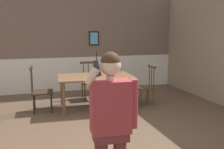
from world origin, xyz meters
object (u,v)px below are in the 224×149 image
object	(u,v)px
dining_table	(96,79)
chair_at_table_head	(40,91)
chair_by_doorway	(146,86)
chair_near_window	(90,81)
person_figure	(111,119)

from	to	relation	value
dining_table	chair_at_table_head	distance (m)	1.27
dining_table	chair_by_doorway	xyz separation A→B (m)	(1.25, -0.09, -0.22)
chair_near_window	chair_by_doorway	size ratio (longest dim) A/B	1.01
chair_near_window	person_figure	size ratio (longest dim) A/B	0.61
chair_near_window	chair_by_doorway	distance (m)	1.55
dining_table	person_figure	bearing A→B (deg)	-100.97
dining_table	chair_by_doorway	size ratio (longest dim) A/B	1.86
person_figure	chair_by_doorway	bearing A→B (deg)	-116.57
chair_near_window	person_figure	world-z (taller)	person_figure
chair_near_window	chair_at_table_head	distance (m)	1.55
person_figure	chair_at_table_head	bearing A→B (deg)	-76.62
chair_at_table_head	person_figure	bearing A→B (deg)	12.91
dining_table	person_figure	world-z (taller)	person_figure
dining_table	person_figure	distance (m)	3.44
dining_table	person_figure	size ratio (longest dim) A/B	1.11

